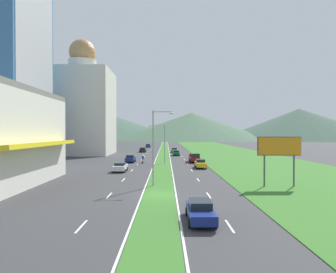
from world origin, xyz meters
name	(u,v)px	position (x,y,z in m)	size (l,w,h in m)	color
ground_plane	(159,195)	(0.00, 0.00, 0.00)	(600.00, 600.00, 0.00)	#38383A
grass_median	(164,154)	(0.00, 60.00, 0.03)	(3.20, 240.00, 0.06)	#387028
grass_verge_right	(231,154)	(20.60, 60.00, 0.03)	(24.00, 240.00, 0.06)	#387028
lane_dash_left_1	(81,226)	(-5.10, -10.01, 0.01)	(0.16, 2.80, 0.01)	silver
lane_dash_left_2	(109,195)	(-5.10, -0.02, 0.01)	(0.16, 2.80, 0.01)	silver
lane_dash_left_3	(123,180)	(-5.10, 9.96, 0.01)	(0.16, 2.80, 0.01)	silver
lane_dash_left_4	(132,170)	(-5.10, 19.95, 0.01)	(0.16, 2.80, 0.01)	silver
lane_dash_left_5	(138,164)	(-5.10, 29.94, 0.01)	(0.16, 2.80, 0.01)	silver
lane_dash_left_6	(142,160)	(-5.10, 39.93, 0.01)	(0.16, 2.80, 0.01)	silver
lane_dash_left_7	(145,156)	(-5.10, 49.91, 0.01)	(0.16, 2.80, 0.01)	silver
lane_dash_left_8	(147,154)	(-5.10, 59.90, 0.01)	(0.16, 2.80, 0.01)	silver
lane_dash_left_9	(149,152)	(-5.10, 69.89, 0.01)	(0.16, 2.80, 0.01)	silver
lane_dash_left_10	(150,150)	(-5.10, 79.88, 0.01)	(0.16, 2.80, 0.01)	silver
lane_dash_left_11	(152,148)	(-5.10, 89.86, 0.01)	(0.16, 2.80, 0.01)	silver
lane_dash_left_12	(153,147)	(-5.10, 99.85, 0.01)	(0.16, 2.80, 0.01)	silver
lane_dash_right_1	(230,226)	(5.10, -10.01, 0.01)	(0.16, 2.80, 0.01)	silver
lane_dash_right_2	(209,195)	(5.10, -0.02, 0.01)	(0.16, 2.80, 0.01)	silver
lane_dash_right_3	(198,180)	(5.10, 9.96, 0.01)	(0.16, 2.80, 0.01)	silver
lane_dash_right_4	(192,170)	(5.10, 19.95, 0.01)	(0.16, 2.80, 0.01)	silver
lane_dash_right_5	(187,164)	(5.10, 29.94, 0.01)	(0.16, 2.80, 0.01)	silver
lane_dash_right_6	(184,160)	(5.10, 39.93, 0.01)	(0.16, 2.80, 0.01)	silver
lane_dash_right_7	(182,156)	(5.10, 49.91, 0.01)	(0.16, 2.80, 0.01)	silver
lane_dash_right_8	(180,154)	(5.10, 59.90, 0.01)	(0.16, 2.80, 0.01)	silver
lane_dash_right_9	(179,152)	(5.10, 69.89, 0.01)	(0.16, 2.80, 0.01)	silver
lane_dash_right_10	(178,150)	(5.10, 79.88, 0.01)	(0.16, 2.80, 0.01)	silver
lane_dash_right_11	(177,148)	(5.10, 89.86, 0.01)	(0.16, 2.80, 0.01)	silver
lane_dash_right_12	(176,147)	(5.10, 99.85, 0.01)	(0.16, 2.80, 0.01)	silver
edge_line_median_left	(158,154)	(-1.75, 60.00, 0.01)	(0.16, 240.00, 0.01)	silver
edge_line_median_right	(169,154)	(1.75, 60.00, 0.01)	(0.16, 240.00, 0.01)	silver
domed_building	(83,108)	(-24.08, 57.69, 13.76)	(17.15, 17.15, 34.02)	beige
midrise_colored	(90,119)	(-28.82, 84.04, 11.71)	(16.53, 16.53, 23.42)	teal
hill_far_left	(74,121)	(-100.10, 294.18, 19.62)	(234.25, 234.25, 39.24)	#3D5647
hill_far_center	(192,126)	(23.83, 237.21, 12.21)	(140.50, 140.50, 24.41)	#47664C
hill_far_right	(299,124)	(121.50, 236.70, 14.05)	(146.39, 146.39, 28.09)	#3D5647
street_lamp_near	(155,143)	(-0.57, 5.12, 5.20)	(2.58, 0.28, 9.09)	#99999E
street_lamp_mid	(162,141)	(-0.05, 30.68, 4.76)	(3.57, 0.28, 8.04)	#99999E
billboard_roadside	(279,149)	(14.13, 4.58, 4.53)	(5.21, 0.28, 5.97)	#4C4C51
car_0	(174,150)	(3.44, 65.56, 0.75)	(2.03, 4.05, 1.47)	slate
car_1	(176,153)	(3.56, 52.39, 0.75)	(1.94, 4.25, 1.46)	#0C5128
car_2	(200,211)	(3.21, -8.88, 0.76)	(1.95, 4.73, 1.50)	navy
car_3	(200,164)	(6.97, 23.26, 0.80)	(1.91, 4.26, 1.59)	yellow
car_4	(148,146)	(-7.03, 97.68, 0.77)	(2.00, 4.71, 1.50)	navy
car_5	(120,167)	(-6.84, 18.55, 0.78)	(2.04, 4.51, 1.49)	silver
car_6	(143,150)	(-7.00, 67.21, 0.79)	(2.02, 4.72, 1.56)	black
car_7	(130,159)	(-7.02, 33.76, 0.82)	(2.01, 4.43, 1.62)	navy
pickup_truck_0	(194,158)	(6.86, 33.53, 0.98)	(2.18, 5.40, 2.00)	maroon
motorcycle_rider	(143,160)	(-4.14, 31.62, 0.75)	(0.36, 2.00, 1.80)	black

